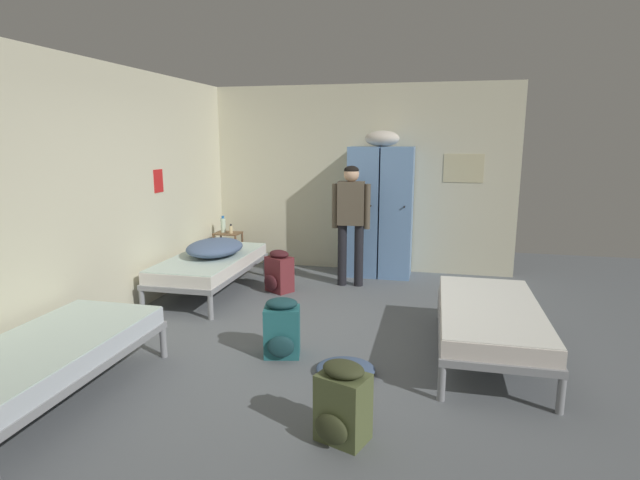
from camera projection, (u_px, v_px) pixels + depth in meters
name	position (u px, v px, depth m)	size (l,w,h in m)	color
ground_plane	(314.00, 339.00, 5.03)	(9.07, 9.07, 0.00)	slate
room_backdrop	(241.00, 187.00, 6.25)	(4.52, 5.73, 2.73)	beige
locker_bank	(381.00, 209.00, 7.20)	(0.90, 0.55, 2.07)	#6B93C6
shelf_unit	(228.00, 247.00, 7.63)	(0.38, 0.30, 0.57)	brown
bed_left_front	(46.00, 355.00, 3.75)	(0.90, 1.90, 0.49)	gray
bed_right	(490.00, 316.00, 4.56)	(0.90, 1.90, 0.49)	gray
bed_left_rear	(210.00, 264.00, 6.46)	(0.90, 1.90, 0.49)	gray
bedding_heap	(215.00, 247.00, 6.44)	(0.68, 0.87, 0.21)	slate
person_traveler	(351.00, 214.00, 6.67)	(0.51, 0.22, 1.61)	black
water_bottle	(223.00, 225.00, 7.60)	(0.07, 0.07, 0.25)	silver
lotion_bottle	(231.00, 229.00, 7.52)	(0.05, 0.05, 0.14)	beige
backpack_maroon	(279.00, 272.00, 6.54)	(0.40, 0.41, 0.55)	maroon
backpack_olive	(342.00, 404.00, 3.29)	(0.38, 0.40, 0.55)	#566038
backpack_teal	(282.00, 329.00, 4.59)	(0.36, 0.38, 0.55)	#23666B
clothes_pile_denim	(346.00, 369.00, 4.28)	(0.50, 0.47, 0.09)	#42567A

